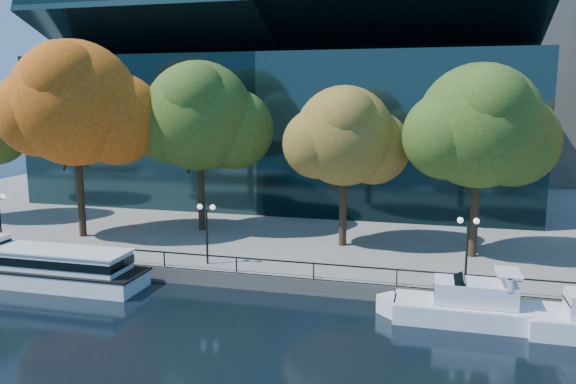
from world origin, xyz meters
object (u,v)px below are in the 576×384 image
(tree_1, at_px, (77,106))
(tree_2, at_px, (201,118))
(cruiser_near, at_px, (475,306))
(lamp_1, at_px, (207,220))
(tree_3, at_px, (346,138))
(lamp_2, at_px, (468,235))
(tour_boat, at_px, (37,265))
(tree_4, at_px, (482,129))

(tree_1, height_order, tree_2, tree_1)
(tree_1, bearing_deg, cruiser_near, -15.30)
(tree_2, relative_size, lamp_1, 3.45)
(tree_3, distance_m, lamp_2, 11.95)
(tour_boat, bearing_deg, tree_4, 19.90)
(tour_boat, distance_m, lamp_1, 11.26)
(cruiser_near, bearing_deg, tree_2, 149.19)
(tree_1, relative_size, lamp_1, 3.80)
(tree_1, bearing_deg, lamp_2, -8.86)
(tour_boat, relative_size, lamp_1, 3.76)
(cruiser_near, relative_size, tree_1, 0.68)
(cruiser_near, xyz_separation_m, tree_2, (-20.81, 12.41, 9.32))
(tree_2, height_order, lamp_1, tree_2)
(tree_1, bearing_deg, lamp_1, -19.93)
(tree_4, bearing_deg, tree_3, 175.51)
(lamp_1, relative_size, lamp_2, 1.00)
(cruiser_near, relative_size, tree_4, 0.78)
(tree_3, bearing_deg, lamp_2, -39.91)
(tree_2, relative_size, tree_3, 1.17)
(tree_4, relative_size, lamp_2, 3.29)
(tree_1, xyz_separation_m, tree_3, (20.46, 2.47, -2.27))
(tour_boat, xyz_separation_m, tree_3, (18.35, 10.72, 7.79))
(tree_3, bearing_deg, tree_1, -173.12)
(cruiser_near, bearing_deg, tour_boat, -179.40)
(cruiser_near, bearing_deg, tree_1, 164.70)
(cruiser_near, distance_m, lamp_1, 17.40)
(cruiser_near, distance_m, tree_3, 15.80)
(tree_4, bearing_deg, tree_1, -176.64)
(tour_boat, xyz_separation_m, tree_4, (27.61, 9.99, 8.64))
(tree_1, xyz_separation_m, lamp_1, (12.37, -4.48, -7.30))
(tree_2, height_order, tree_3, tree_2)
(tour_boat, distance_m, tree_3, 22.63)
(cruiser_near, height_order, tree_2, tree_2)
(tree_2, distance_m, lamp_1, 11.64)
(cruiser_near, xyz_separation_m, tree_4, (0.59, 9.71, 8.93))
(tree_1, relative_size, tree_4, 1.16)
(tree_3, distance_m, lamp_1, 11.80)
(tree_4, height_order, lamp_1, tree_4)
(tree_3, relative_size, lamp_2, 2.93)
(cruiser_near, height_order, lamp_1, lamp_1)
(tree_1, relative_size, lamp_2, 3.80)
(tree_1, xyz_separation_m, tree_4, (29.72, 1.74, -1.42))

